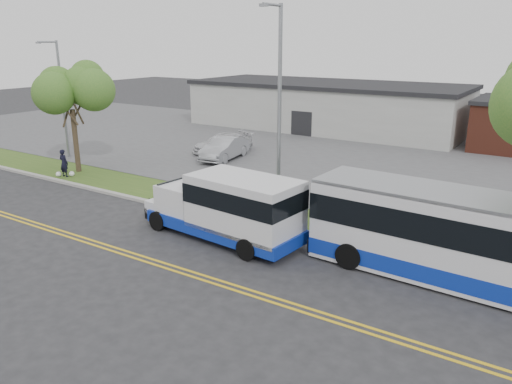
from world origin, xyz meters
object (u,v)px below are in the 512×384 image
Objects in this scene: transit_bus at (476,242)px; pedestrian at (64,163)px; tree_west at (70,91)px; parked_car_b at (223,143)px; streetlight_far at (61,95)px; shuttle_bus at (231,206)px; parked_car_a at (225,148)px; streetlight_near at (279,108)px.

transit_bus reaches higher than pedestrian.
tree_west is 24.41m from transit_bus.
pedestrian is at bearing 179.41° from transit_bus.
pedestrian is (0.38, -1.30, -4.18)m from tree_west.
pedestrian reaches higher than parked_car_b.
streetlight_far reaches higher than shuttle_bus.
pedestrian reaches higher than parked_car_a.
parked_car_b is at bearing -114.57° from pedestrian.
tree_west is 1.46× the size of parked_car_b.
tree_west is 15.62m from shuttle_bus.
parked_car_a is (-9.21, 8.29, -4.35)m from streetlight_near.
shuttle_bus is at bearing 165.50° from pedestrian.
shuttle_bus is at bearing -170.04° from transit_bus.
pedestrian is (-14.34, 2.51, -0.58)m from shuttle_bus.
streetlight_far is at bearing -119.93° from parked_car_b.
transit_bus is at bearing -37.73° from parked_car_a.
tree_west reaches higher than parked_car_a.
streetlight_near reaches higher than streetlight_far.
streetlight_near is at bearing -24.63° from parked_car_b.
parked_car_b is at bearing 133.02° from shuttle_bus.
parked_car_a is at bearing 53.48° from tree_west.
shuttle_bus is 0.66× the size of transit_bus.
transit_bus is 23.16m from parked_car_b.
parked_car_b is (-10.66, 10.04, -4.45)m from streetlight_near.
shuttle_bus is 4.51× the size of pedestrian.
streetlight_far is at bearing -43.32° from pedestrian.
tree_west is at bearing -95.73° from parked_car_b.
pedestrian is (-23.64, 1.30, -0.66)m from transit_bus.
streetlight_near is 5.61× the size of pedestrian.
parked_car_b is (4.34, 9.57, -4.34)m from tree_west.
tree_west is 0.90× the size of shuttle_bus.
parked_car_a is at bearing 138.02° from streetlight_near.
transit_bus is (9.30, 1.21, 0.08)m from shuttle_bus.
parked_car_a is at bearing -31.72° from parked_car_b.
parked_car_a is (-8.93, 11.63, -0.65)m from shuttle_bus.
tree_west is at bearing -78.22° from pedestrian.
pedestrian is 11.57m from parked_car_b.
streetlight_near is 1.19× the size of streetlight_far.
pedestrian is (4.38, -3.52, -3.53)m from streetlight_far.
streetlight_far is at bearing 171.95° from streetlight_near.
streetlight_far reaches higher than tree_west.
shuttle_bus is (18.72, -6.02, -2.95)m from streetlight_far.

